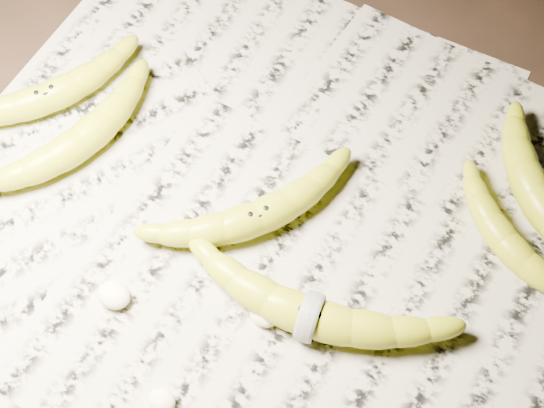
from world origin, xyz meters
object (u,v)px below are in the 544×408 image
Objects in this scene: banana_upper_b at (536,193)px; banana_center at (258,216)px; banana_left_b at (81,139)px; banana_left_a at (46,96)px; banana_upper_a at (507,241)px; banana_taped at (310,315)px.

banana_center is at bearing -101.68° from banana_upper_b.
banana_center is at bearing -71.41° from banana_left_b.
banana_left_a is 0.29m from banana_center.
banana_taped is at bearing -99.08° from banana_upper_a.
banana_left_b is at bearing -114.99° from banana_upper_b.
banana_center is 0.85× the size of banana_taped.
banana_upper_a is at bearing -51.67° from banana_upper_b.
banana_taped is at bearing -88.71° from banana_center.
banana_taped is 0.22m from banana_upper_a.
banana_taped is (0.32, -0.03, 0.00)m from banana_left_b.
banana_center is (0.22, 0.03, -0.00)m from banana_left_b.
banana_left_a is 0.40m from banana_taped.
banana_upper_b reaches higher than banana_left_a.
banana_taped is at bearing -69.37° from banana_left_a.
banana_left_b and banana_upper_b have the same top height.
banana_left_b is 0.22m from banana_center.
banana_taped is at bearing -85.06° from banana_left_b.
banana_left_a is 0.56m from banana_upper_b.
banana_center is 0.30m from banana_upper_b.
banana_taped reaches higher than banana_upper_b.
banana_left_b is 0.32m from banana_taped.
banana_center and banana_upper_b have the same top height.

